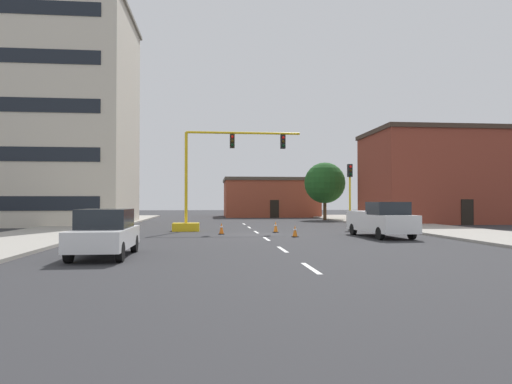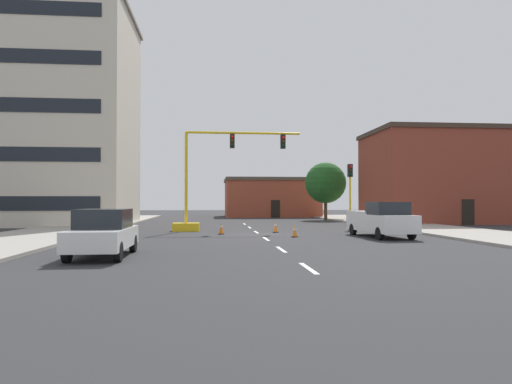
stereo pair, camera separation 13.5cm
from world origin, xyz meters
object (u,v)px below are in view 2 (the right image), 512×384
(tree_right_far, at_px, (326,183))
(sedan_white_near_left, at_px, (103,232))
(traffic_cone_roadside_a, at_px, (276,227))
(traffic_cone_roadside_c, at_px, (295,231))
(traffic_cone_roadside_b, at_px, (221,228))
(traffic_signal_gantry, at_px, (202,198))
(pickup_truck_white, at_px, (381,220))
(traffic_light_pole_right, at_px, (350,181))

(tree_right_far, relative_size, sedan_white_near_left, 1.39)
(tree_right_far, distance_m, traffic_cone_roadside_a, 21.39)
(traffic_cone_roadside_a, xyz_separation_m, traffic_cone_roadside_c, (0.54, -3.98, -0.03))
(tree_right_far, bearing_deg, sedan_white_near_left, -116.90)
(sedan_white_near_left, height_order, traffic_cone_roadside_b, sedan_white_near_left)
(traffic_signal_gantry, relative_size, traffic_cone_roadside_a, 11.94)
(sedan_white_near_left, bearing_deg, traffic_signal_gantry, 77.22)
(pickup_truck_white, distance_m, traffic_cone_roadside_b, 9.50)
(tree_right_far, height_order, traffic_cone_roadside_b, tree_right_far)
(pickup_truck_white, bearing_deg, traffic_cone_roadside_a, 139.29)
(traffic_cone_roadside_c, bearing_deg, sedan_white_near_left, -135.03)
(traffic_light_pole_right, relative_size, pickup_truck_white, 0.87)
(traffic_signal_gantry, distance_m, traffic_cone_roadside_b, 3.97)
(tree_right_far, xyz_separation_m, sedan_white_near_left, (-16.23, -32.00, -3.14))
(sedan_white_near_left, xyz_separation_m, traffic_cone_roadside_c, (8.61, 8.60, -0.56))
(sedan_white_near_left, xyz_separation_m, traffic_cone_roadside_b, (4.51, 11.22, -0.53))
(traffic_light_pole_right, distance_m, traffic_cone_roadside_c, 10.04)
(tree_right_far, bearing_deg, traffic_cone_roadside_c, -108.05)
(traffic_light_pole_right, xyz_separation_m, traffic_cone_roadside_a, (-6.13, -3.72, -3.17))
(pickup_truck_white, xyz_separation_m, sedan_white_near_left, (-13.42, -7.97, -0.09))
(tree_right_far, bearing_deg, traffic_signal_gantry, -126.49)
(sedan_white_near_left, bearing_deg, pickup_truck_white, 30.70)
(traffic_signal_gantry, xyz_separation_m, traffic_cone_roadside_b, (1.23, -3.28, -1.87))
(sedan_white_near_left, height_order, traffic_cone_roadside_a, sedan_white_near_left)
(traffic_cone_roadside_a, distance_m, traffic_cone_roadside_b, 3.80)
(sedan_white_near_left, height_order, traffic_cone_roadside_c, sedan_white_near_left)
(traffic_cone_roadside_a, bearing_deg, traffic_signal_gantry, 158.08)
(traffic_cone_roadside_a, bearing_deg, sedan_white_near_left, -122.68)
(traffic_light_pole_right, bearing_deg, sedan_white_near_left, -131.06)
(traffic_signal_gantry, distance_m, traffic_light_pole_right, 11.13)
(traffic_light_pole_right, relative_size, sedan_white_near_left, 1.06)
(traffic_light_pole_right, height_order, pickup_truck_white, traffic_light_pole_right)
(traffic_cone_roadside_c, bearing_deg, traffic_cone_roadside_a, 97.74)
(traffic_cone_roadside_a, bearing_deg, traffic_light_pole_right, 31.27)
(traffic_signal_gantry, relative_size, traffic_cone_roadside_b, 12.11)
(traffic_signal_gantry, height_order, traffic_cone_roadside_b, traffic_signal_gantry)
(traffic_signal_gantry, relative_size, sedan_white_near_left, 1.94)
(pickup_truck_white, relative_size, traffic_cone_roadside_b, 7.66)
(traffic_light_pole_right, bearing_deg, traffic_signal_gantry, -170.64)
(traffic_cone_roadside_a, height_order, traffic_cone_roadside_b, traffic_cone_roadside_a)
(traffic_signal_gantry, bearing_deg, traffic_light_pole_right, 9.36)
(pickup_truck_white, relative_size, traffic_cone_roadside_c, 8.27)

